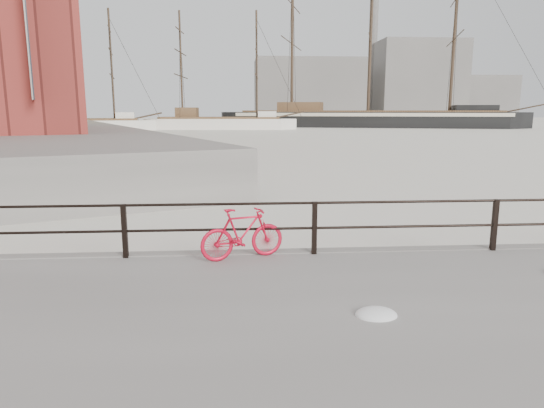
# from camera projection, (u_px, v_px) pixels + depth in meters

# --- Properties ---
(ground) EXTENTS (400.00, 400.00, 0.00)m
(ground) POSITION_uv_depth(u_px,v_px,m) (312.00, 269.00, 9.39)
(ground) COLOR white
(ground) RESTS_ON ground
(promenade) EXTENTS (36.00, 8.00, 0.35)m
(promenade) POSITION_uv_depth(u_px,v_px,m) (367.00, 368.00, 5.44)
(promenade) COLOR gray
(promenade) RESTS_ON ground
(guardrail) EXTENTS (28.00, 0.10, 1.00)m
(guardrail) POSITION_uv_depth(u_px,v_px,m) (314.00, 228.00, 9.08)
(guardrail) COLOR black
(guardrail) RESTS_ON promenade
(bicycle) EXTENTS (1.56, 0.72, 0.95)m
(bicycle) POSITION_uv_depth(u_px,v_px,m) (242.00, 233.00, 8.78)
(bicycle) COLOR red
(bicycle) RESTS_ON promenade
(barque_black) EXTENTS (65.47, 37.27, 35.06)m
(barque_black) POSITION_uv_depth(u_px,v_px,m) (367.00, 127.00, 89.00)
(barque_black) COLOR black
(barque_black) RESTS_ON ground
(schooner_mid) EXTENTS (27.42, 13.23, 19.38)m
(schooner_mid) POSITION_uv_depth(u_px,v_px,m) (220.00, 129.00, 79.30)
(schooner_mid) COLOR silver
(schooner_mid) RESTS_ON ground
(schooner_left) EXTENTS (26.17, 15.59, 18.60)m
(schooner_left) POSITION_uv_depth(u_px,v_px,m) (77.00, 131.00, 72.71)
(schooner_left) COLOR white
(schooner_left) RESTS_ON ground
(industrial_west) EXTENTS (32.00, 18.00, 18.00)m
(industrial_west) POSITION_uv_depth(u_px,v_px,m) (308.00, 90.00, 146.17)
(industrial_west) COLOR gray
(industrial_west) RESTS_ON ground
(industrial_mid) EXTENTS (26.00, 20.00, 24.00)m
(industrial_mid) POSITION_uv_depth(u_px,v_px,m) (416.00, 82.00, 152.88)
(industrial_mid) COLOR gray
(industrial_mid) RESTS_ON ground
(industrial_east) EXTENTS (20.00, 16.00, 14.00)m
(industrial_east) POSITION_uv_depth(u_px,v_px,m) (478.00, 98.00, 160.30)
(industrial_east) COLOR gray
(industrial_east) RESTS_ON ground
(smokestack) EXTENTS (2.80, 2.80, 44.00)m
(smokestack) POSITION_uv_depth(u_px,v_px,m) (373.00, 50.00, 154.99)
(smokestack) COLOR gray
(smokestack) RESTS_ON ground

